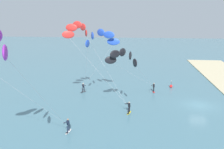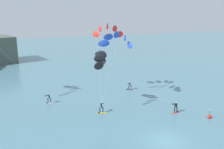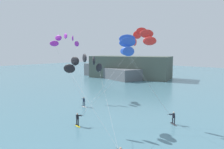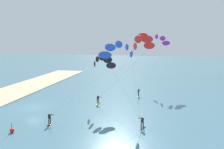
{
  "view_description": "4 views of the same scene",
  "coord_description": "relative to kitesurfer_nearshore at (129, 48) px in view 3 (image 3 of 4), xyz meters",
  "views": [
    {
      "loc": [
        -36.04,
        9.25,
        13.22
      ],
      "look_at": [
        -0.69,
        13.33,
        4.65
      ],
      "focal_mm": 38.7,
      "sensor_mm": 36.0,
      "label": 1
    },
    {
      "loc": [
        -15.67,
        -22.41,
        14.78
      ],
      "look_at": [
        -0.63,
        15.36,
        4.35
      ],
      "focal_mm": 40.66,
      "sensor_mm": 36.0,
      "label": 2
    },
    {
      "loc": [
        16.82,
        -6.77,
        9.55
      ],
      "look_at": [
        -3.04,
        15.72,
        6.21
      ],
      "focal_mm": 35.38,
      "sensor_mm": 36.0,
      "label": 3
    },
    {
      "loc": [
        29.82,
        20.52,
        11.55
      ],
      "look_at": [
        1.58,
        14.41,
        6.58
      ],
      "focal_mm": 32.32,
      "sensor_mm": 36.0,
      "label": 4
    }
  ],
  "objects": [
    {
      "name": "kitesurfer_nearshore",
      "position": [
        0.0,
        0.0,
        0.0
      ],
      "size": [
        7.8,
        7.34,
        11.46
      ],
      "color": "#333338",
      "rests_on": "ground"
    },
    {
      "name": "kitesurfer_far_out",
      "position": [
        -3.66,
        -3.92,
        -2.19
      ],
      "size": [
        12.36,
        7.74,
        9.1
      ],
      "color": "red",
      "rests_on": "ground"
    },
    {
      "name": "kitesurfer_mid_water",
      "position": [
        -19.63,
        5.25,
        1.38
      ],
      "size": [
        11.53,
        6.71,
        12.89
      ],
      "color": "white",
      "rests_on": "ground"
    },
    {
      "name": "kitesurfer_downwind",
      "position": [
        -0.55,
        3.04,
        1.12
      ],
      "size": [
        7.52,
        10.26,
        12.58
      ],
      "color": "yellow",
      "rests_on": "ground"
    },
    {
      "name": "distant_headland",
      "position": [
        -31.52,
        38.56,
        -6.8
      ],
      "size": [
        31.9,
        18.85,
        7.42
      ],
      "color": "#565B60",
      "rests_on": "ground"
    }
  ]
}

